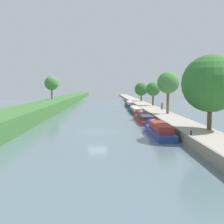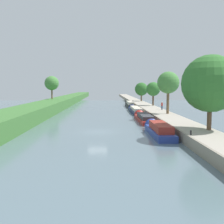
% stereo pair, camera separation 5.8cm
% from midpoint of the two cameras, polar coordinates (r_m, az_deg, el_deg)
% --- Properties ---
extents(ground_plane, '(160.00, 160.00, 0.00)m').
position_cam_midpoint_polar(ground_plane, '(35.60, -3.04, -4.17)').
color(ground_plane, slate).
extents(left_grassy_bank, '(6.40, 260.00, 2.32)m').
position_cam_midpoint_polar(left_grassy_bank, '(37.95, -22.36, -2.21)').
color(left_grassy_bank, '#3D7033').
rests_on(left_grassy_bank, ground_plane).
extents(right_towpath, '(4.11, 260.00, 1.09)m').
position_cam_midpoint_polar(right_towpath, '(36.96, 14.94, -3.14)').
color(right_towpath, '#A89E8E').
rests_on(right_towpath, ground_plane).
extents(stone_quay, '(0.25, 260.00, 1.14)m').
position_cam_midpoint_polar(stone_quay, '(36.41, 11.64, -3.15)').
color(stone_quay, gray).
rests_on(stone_quay, ground_plane).
extents(narrowboat_blue, '(2.12, 10.48, 2.20)m').
position_cam_midpoint_polar(narrowboat_blue, '(33.93, 9.81, -3.66)').
color(narrowboat_blue, '#283D93').
rests_on(narrowboat_blue, ground_plane).
extents(narrowboat_red, '(2.17, 12.88, 2.06)m').
position_cam_midpoint_polar(narrowboat_red, '(47.10, 6.73, -1.22)').
color(narrowboat_red, maroon).
rests_on(narrowboat_red, ground_plane).
extents(narrowboat_navy, '(2.05, 15.94, 1.95)m').
position_cam_midpoint_polar(narrowboat_navy, '(62.28, 4.93, 0.44)').
color(narrowboat_navy, '#141E42').
rests_on(narrowboat_navy, ground_plane).
extents(narrowboat_black, '(1.81, 14.37, 2.06)m').
position_cam_midpoint_polar(narrowboat_black, '(78.77, 3.77, 1.59)').
color(narrowboat_black, black).
rests_on(narrowboat_black, ground_plane).
extents(tree_rightbank_near, '(6.34, 6.34, 8.32)m').
position_cam_midpoint_polar(tree_rightbank_near, '(31.84, 20.07, 5.63)').
color(tree_rightbank_near, brown).
rests_on(tree_rightbank_near, right_towpath).
extents(tree_rightbank_midnear, '(3.85, 3.85, 7.43)m').
position_cam_midpoint_polar(tree_rightbank_midnear, '(48.73, 11.78, 6.03)').
color(tree_rightbank_midnear, brown).
rests_on(tree_rightbank_midnear, right_towpath).
extents(tree_rightbank_midfar, '(3.51, 3.51, 5.90)m').
position_cam_midpoint_polar(tree_rightbank_midfar, '(69.17, 8.70, 4.77)').
color(tree_rightbank_midfar, brown).
rests_on(tree_rightbank_midfar, right_towpath).
extents(tree_rightbank_far, '(4.30, 4.30, 6.05)m').
position_cam_midpoint_polar(tree_rightbank_far, '(89.53, 6.22, 4.80)').
color(tree_rightbank_far, brown).
rests_on(tree_rightbank_far, right_towpath).
extents(tree_leftbank_downstream, '(3.96, 3.96, 6.47)m').
position_cam_midpoint_polar(tree_leftbank_downstream, '(78.07, -12.55, 5.94)').
color(tree_leftbank_downstream, brown).
rests_on(tree_leftbank_downstream, left_grassy_bank).
extents(person_walking, '(0.34, 0.34, 1.66)m').
position_cam_midpoint_polar(person_walking, '(56.94, 10.50, 1.35)').
color(person_walking, '#282D42').
rests_on(person_walking, right_towpath).
extents(mooring_bollard_near, '(0.16, 0.16, 0.45)m').
position_cam_midpoint_polar(mooring_bollard_near, '(28.36, 16.32, -4.17)').
color(mooring_bollard_near, black).
rests_on(mooring_bollard_near, right_towpath).
extents(mooring_bollard_far, '(0.16, 0.16, 0.45)m').
position_cam_midpoint_polar(mooring_bollard_far, '(85.73, 4.46, 2.34)').
color(mooring_bollard_far, black).
rests_on(mooring_bollard_far, right_towpath).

